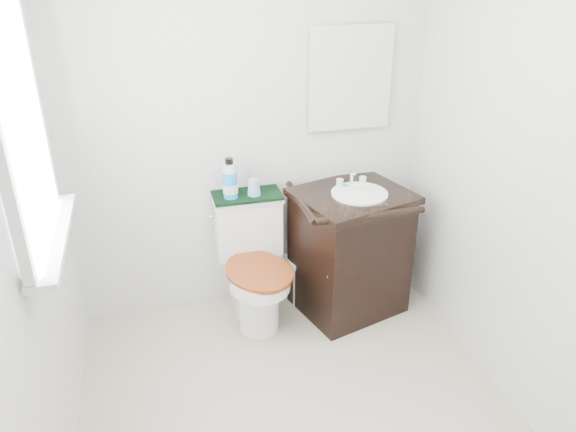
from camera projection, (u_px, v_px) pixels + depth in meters
name	position (u px, v px, depth m)	size (l,w,h in m)	color
floor	(303.00, 422.00, 2.84)	(2.40, 2.40, 0.00)	#B3AE90
wall_back	(249.00, 125.00, 3.35)	(2.40, 2.40, 0.00)	silver
wall_front	(455.00, 430.00, 1.27)	(2.40, 2.40, 0.00)	silver
wall_left	(19.00, 242.00, 2.06)	(2.40, 2.40, 0.00)	silver
wall_right	(537.00, 183.00, 2.56)	(2.40, 2.40, 0.00)	silver
window	(19.00, 129.00, 2.13)	(0.02, 0.70, 0.90)	white
mirror	(350.00, 78.00, 3.36)	(0.50, 0.02, 0.60)	silver
toilet	(253.00, 268.00, 3.52)	(0.47, 0.66, 0.79)	white
vanity	(350.00, 249.00, 3.56)	(0.79, 0.72, 0.92)	black
trash_bin	(303.00, 277.00, 3.77)	(0.25, 0.21, 0.32)	white
towel	(247.00, 195.00, 3.42)	(0.42, 0.22, 0.02)	black
mouthwash_bottle	(230.00, 180.00, 3.33)	(0.09, 0.09, 0.25)	#1B86E9
cup	(254.00, 187.00, 3.39)	(0.08, 0.08, 0.10)	#82ACD5
soap_bar	(345.00, 186.00, 3.47)	(0.07, 0.04, 0.02)	#186E73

